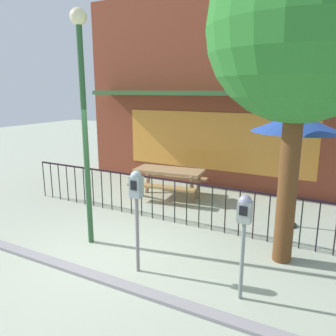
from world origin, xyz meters
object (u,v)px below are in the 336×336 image
Objects in this scene: picnic_table_left at (169,175)px; street_tree at (301,29)px; patio_umbrella at (296,123)px; parking_meter_far at (136,195)px; street_lamp at (83,99)px; parking_meter_near at (244,220)px.

picnic_table_left is 0.38× the size of street_tree.
street_tree reaches higher than patio_umbrella.
street_lamp is at bearing 161.56° from parking_meter_far.
street_tree reaches higher than picnic_table_left.
parking_meter_near is at bearing -103.04° from street_tree.
street_lamp is (-3.33, -1.00, -1.00)m from street_tree.
picnic_table_left is 3.84m from parking_meter_far.
street_tree reaches higher than parking_meter_far.
patio_umbrella is at bearing 95.18° from street_tree.
street_tree reaches higher than street_lamp.
patio_umbrella is 0.58× the size of street_lamp.
parking_meter_far is 3.43m from street_tree.
street_lamp reaches higher than parking_meter_near.
patio_umbrella is (3.14, -0.51, 1.57)m from picnic_table_left.
picnic_table_left is at bearing 89.11° from street_lamp.
picnic_table_left is 4.96m from street_tree.
street_lamp is (-1.36, 0.45, 1.41)m from parking_meter_far.
street_lamp is at bearing -163.35° from street_tree.
street_tree is (0.32, 1.39, 2.52)m from parking_meter_near.
parking_meter_near is 1.65m from parking_meter_far.
street_lamp reaches higher than patio_umbrella.
patio_umbrella reaches higher than parking_meter_far.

